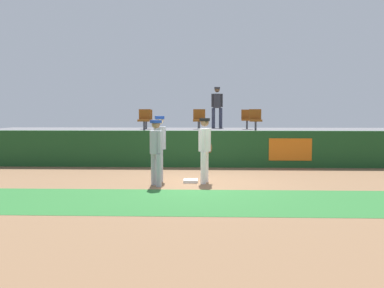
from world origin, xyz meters
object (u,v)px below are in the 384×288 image
at_px(seat_front_center, 199,119).
at_px(spectator_hooded, 217,104).
at_px(player_runner_visitor, 160,143).
at_px(seat_back_left, 146,118).
at_px(player_fielder_home, 205,146).
at_px(seat_front_left, 144,119).
at_px(player_coach_visitor, 156,148).
at_px(seat_front_right, 255,119).
at_px(seat_back_center, 199,118).
at_px(first_base, 191,181).
at_px(seat_back_right, 247,118).

height_order(seat_front_center, spectator_hooded, spectator_hooded).
bearing_deg(player_runner_visitor, seat_back_left, 179.69).
bearing_deg(spectator_hooded, player_runner_visitor, 75.59).
bearing_deg(seat_back_left, spectator_hooded, 19.38).
relative_size(player_fielder_home, seat_front_center, 2.13).
height_order(player_fielder_home, seat_front_left, seat_front_left).
relative_size(player_coach_visitor, seat_front_right, 2.08).
bearing_deg(seat_back_left, seat_front_center, -37.75).
distance_m(seat_front_center, seat_front_right, 2.18).
relative_size(seat_front_left, seat_back_center, 1.00).
bearing_deg(player_fielder_home, seat_back_left, -146.70).
relative_size(first_base, seat_back_right, 0.48).
distance_m(player_runner_visitor, player_coach_visitor, 0.83).
distance_m(player_fielder_home, seat_back_left, 7.21).
relative_size(player_fielder_home, seat_back_center, 2.13).
height_order(seat_back_left, seat_front_right, same).
height_order(player_coach_visitor, seat_front_right, seat_front_right).
height_order(seat_front_left, seat_back_center, same).
bearing_deg(player_coach_visitor, seat_front_center, 136.91).
relative_size(first_base, seat_front_right, 0.48).
height_order(seat_back_left, seat_front_left, same).
distance_m(player_fielder_home, player_coach_visitor, 1.39).
relative_size(player_fielder_home, seat_back_right, 2.13).
relative_size(player_coach_visitor, seat_back_right, 2.08).
relative_size(seat_back_right, seat_front_right, 1.00).
xyz_separation_m(player_runner_visitor, seat_back_center, (0.97, 6.39, 0.64)).
height_order(seat_back_right, seat_back_center, same).
xyz_separation_m(player_coach_visitor, seat_back_right, (3.05, 7.22, 0.70)).
height_order(first_base, seat_front_right, seat_front_right).
height_order(player_coach_visitor, seat_front_center, seat_front_center).
bearing_deg(player_coach_visitor, seat_back_center, 140.02).
xyz_separation_m(player_runner_visitor, player_coach_visitor, (-0.00, -0.83, -0.06)).
xyz_separation_m(player_fielder_home, spectator_hooded, (0.51, 7.79, 1.29)).
distance_m(player_runner_visitor, seat_front_left, 4.77).
relative_size(player_fielder_home, player_runner_visitor, 0.97).
bearing_deg(player_runner_visitor, player_fielder_home, 64.57).
xyz_separation_m(seat_front_center, seat_back_center, (-0.06, 1.80, -0.00)).
distance_m(first_base, seat_front_left, 5.47).
relative_size(player_coach_visitor, spectator_hooded, 0.94).
xyz_separation_m(seat_front_left, spectator_hooded, (2.90, 2.89, 0.61)).
bearing_deg(player_fielder_home, player_runner_visitor, -91.41).
xyz_separation_m(seat_back_left, seat_front_left, (0.18, -1.80, -0.00)).
distance_m(player_runner_visitor, seat_back_center, 6.50).
relative_size(player_fielder_home, seat_front_left, 2.13).
bearing_deg(seat_front_center, seat_back_right, 41.73).
bearing_deg(seat_back_left, player_coach_visitor, -79.88).
bearing_deg(seat_back_right, seat_front_center, -138.27).
height_order(seat_front_left, seat_front_right, same).
distance_m(player_runner_visitor, spectator_hooded, 7.79).
bearing_deg(seat_front_left, seat_back_center, 40.80).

